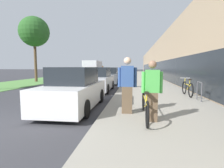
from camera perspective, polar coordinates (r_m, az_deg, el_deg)
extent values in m
cube|color=gray|center=(24.34, 9.94, 1.85)|extent=(4.45, 70.00, 0.11)
cube|color=tan|center=(33.37, 22.04, 7.22)|extent=(10.00, 70.00, 5.59)
cube|color=#1E2328|center=(32.45, 13.41, 4.81)|extent=(0.10, 63.00, 2.20)
cube|color=#5B9347|center=(30.44, -14.39, 2.41)|extent=(5.30, 70.00, 0.03)
torus|color=black|center=(6.20, 10.22, -5.33)|extent=(0.06, 0.68, 0.68)
torus|color=black|center=(4.45, 11.44, -9.70)|extent=(0.06, 0.68, 0.68)
cylinder|color=yellow|center=(5.28, 10.77, -4.97)|extent=(0.04, 1.53, 0.04)
cylinder|color=yellow|center=(4.94, 11.01, -6.84)|extent=(0.04, 0.91, 0.32)
cylinder|color=yellow|center=(4.69, 11.24, -4.57)|extent=(0.03, 0.03, 0.28)
cube|color=black|center=(4.66, 11.27, -2.87)|extent=(0.11, 0.22, 0.05)
cylinder|color=yellow|center=(6.00, 10.35, -2.26)|extent=(0.03, 0.03, 0.30)
cylinder|color=silver|center=(5.98, 10.38, -0.86)|extent=(0.52, 0.03, 0.03)
cube|color=brown|center=(5.00, 12.79, -7.26)|extent=(0.31, 0.22, 0.81)
cube|color=#4CB74C|center=(4.89, 12.97, 0.92)|extent=(0.38, 0.22, 0.62)
cylinder|color=#4CB74C|center=(4.88, 10.19, 0.58)|extent=(0.10, 0.10, 0.58)
cylinder|color=#4CB74C|center=(4.93, 15.71, 0.50)|extent=(0.10, 0.10, 0.58)
sphere|color=#936B51|center=(4.88, 13.08, 6.22)|extent=(0.22, 0.22, 0.22)
cube|color=brown|center=(5.74, 4.96, -5.15)|extent=(0.34, 0.24, 0.87)
cube|color=#33518E|center=(5.65, 5.02, 2.56)|extent=(0.41, 0.24, 0.67)
cylinder|color=#33518E|center=(5.67, 2.43, 2.23)|extent=(0.10, 0.10, 0.63)
cylinder|color=#33518E|center=(5.65, 7.62, 2.17)|extent=(0.10, 0.10, 0.63)
sphere|color=beige|center=(5.64, 5.07, 7.52)|extent=(0.24, 0.24, 0.24)
cylinder|color=#4C4C51|center=(8.45, 27.24, -2.47)|extent=(0.05, 0.05, 0.82)
cylinder|color=#4C4C51|center=(8.97, 26.04, -1.98)|extent=(0.05, 0.05, 0.82)
cylinder|color=#4C4C51|center=(8.67, 26.74, 0.47)|extent=(0.05, 0.55, 0.05)
torus|color=black|center=(10.47, 22.52, -1.09)|extent=(0.06, 0.72, 0.72)
torus|color=black|center=(9.40, 24.31, -1.88)|extent=(0.06, 0.72, 0.72)
cylinder|color=yellow|center=(9.91, 23.42, -0.20)|extent=(0.04, 0.95, 0.04)
cylinder|color=yellow|center=(9.71, 23.76, -0.94)|extent=(0.04, 0.58, 0.33)
cylinder|color=yellow|center=(9.56, 24.05, 0.47)|extent=(0.03, 0.03, 0.30)
cube|color=black|center=(9.54, 24.08, 1.37)|extent=(0.11, 0.22, 0.05)
cylinder|color=yellow|center=(10.35, 22.73, 0.93)|extent=(0.03, 0.03, 0.32)
cylinder|color=silver|center=(10.34, 22.76, 1.80)|extent=(0.52, 0.03, 0.03)
cube|color=white|center=(6.98, -12.03, -3.23)|extent=(1.65, 4.24, 0.83)
cube|color=#1E2328|center=(6.91, -12.15, 2.77)|extent=(1.42, 2.12, 0.63)
cylinder|color=black|center=(8.46, -14.01, -3.53)|extent=(0.22, 0.60, 0.60)
cylinder|color=black|center=(8.04, -3.87, -3.85)|extent=(0.22, 0.60, 0.60)
cylinder|color=black|center=(6.20, -22.59, -7.12)|extent=(0.22, 0.60, 0.60)
cylinder|color=black|center=(5.61, -8.90, -8.06)|extent=(0.22, 0.60, 0.60)
cube|color=silver|center=(11.80, -4.83, 0.48)|extent=(1.82, 4.01, 0.84)
cube|color=#1E2328|center=(11.76, -4.86, 3.99)|extent=(1.57, 2.01, 0.61)
cylinder|color=black|center=(13.19, -7.32, -0.18)|extent=(0.22, 0.60, 0.60)
cylinder|color=black|center=(12.87, -0.02, -0.28)|extent=(0.22, 0.60, 0.60)
cylinder|color=black|center=(10.89, -10.50, -1.45)|extent=(0.22, 0.60, 0.60)
cylinder|color=black|center=(10.50, -1.67, -1.61)|extent=(0.22, 0.60, 0.60)
cube|color=#4C5156|center=(16.85, -0.85, 2.05)|extent=(1.84, 4.17, 0.85)
cube|color=#1E2328|center=(16.82, -0.85, 4.46)|extent=(1.58, 2.08, 0.57)
cylinder|color=black|center=(18.23, -2.95, 1.45)|extent=(0.22, 0.60, 0.60)
cylinder|color=black|center=(18.01, 2.40, 1.40)|extent=(0.22, 0.60, 0.60)
cylinder|color=black|center=(15.79, -4.55, 0.80)|extent=(0.22, 0.60, 0.60)
cylinder|color=black|center=(15.53, 1.62, 0.73)|extent=(0.22, 0.60, 0.60)
cube|color=orange|center=(32.73, -4.89, 4.52)|extent=(2.09, 1.65, 1.55)
cube|color=silver|center=(29.50, -6.25, 5.20)|extent=(2.27, 4.95, 2.38)
cylinder|color=black|center=(32.56, -6.83, 3.46)|extent=(0.28, 0.84, 0.84)
cylinder|color=black|center=(32.12, -3.23, 3.46)|extent=(0.28, 0.84, 0.84)
cylinder|color=black|center=(28.83, -8.69, 3.16)|extent=(0.28, 0.84, 0.84)
cylinder|color=black|center=(28.33, -4.65, 3.17)|extent=(0.28, 0.84, 0.84)
cylinder|color=brown|center=(20.67, -23.69, 6.54)|extent=(0.28, 0.28, 4.25)
sphere|color=#285B23|center=(21.00, -24.05, 15.36)|extent=(3.14, 3.14, 3.14)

